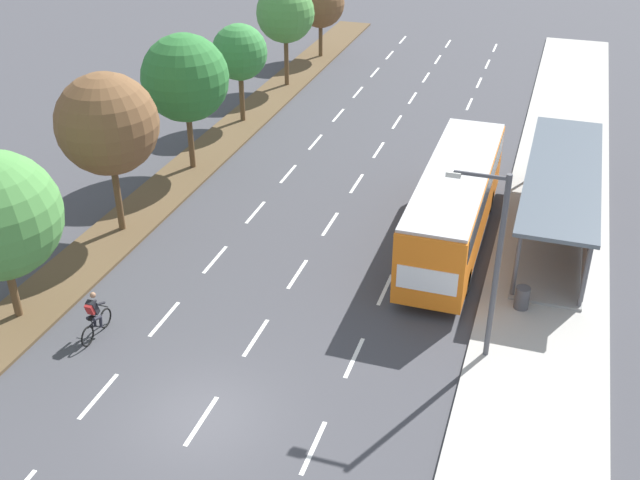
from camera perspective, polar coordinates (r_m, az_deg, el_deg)
ground_plane at (r=23.65m, az=-8.64°, el=-12.91°), size 140.00×140.00×0.00m
median_strip at (r=42.15m, az=-7.09°, el=7.55°), size 2.60×52.00×0.12m
sidewalk_right at (r=38.62m, az=17.42°, el=4.22°), size 4.50×52.00×0.15m
lane_divider_left at (r=39.62m, az=-1.32°, el=6.19°), size 0.14×48.98×0.01m
lane_divider_center at (r=38.69m, az=3.61°, el=5.53°), size 0.14×48.98×0.01m
lane_divider_right at (r=38.07m, az=8.72°, el=4.80°), size 0.14×48.98×0.01m
bus_shelter at (r=32.96m, az=17.90°, el=3.09°), size 2.90×11.77×2.86m
bus at (r=31.19m, az=10.00°, el=3.01°), size 2.54×11.29×3.37m
cyclist at (r=27.09m, az=-16.44°, el=-5.51°), size 0.46×1.82×1.71m
median_tree_second at (r=31.74m, az=-15.57°, el=8.31°), size 4.11×4.11×6.78m
median_tree_third at (r=37.18m, az=-10.01°, el=11.79°), size 4.14×4.14×6.61m
median_tree_fourth at (r=43.18m, az=-6.02°, el=13.72°), size 3.06×3.06×5.44m
median_tree_fifth at (r=48.93m, az=-2.60°, el=16.52°), size 3.60×3.60×6.32m
median_tree_farthest at (r=55.24m, az=0.04°, el=17.21°), size 3.32×3.32×5.34m
streetlight at (r=23.94m, az=12.74°, el=-1.14°), size 1.91×0.24×6.50m
trash_bin at (r=28.25m, az=14.82°, el=-4.18°), size 0.52×0.52×0.85m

